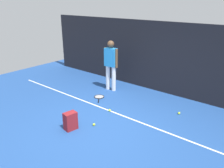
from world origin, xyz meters
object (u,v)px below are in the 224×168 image
object	(u,v)px
tennis_player	(111,63)
tennis_ball_by_fence	(179,113)
tennis_racket	(99,97)
backpack	(70,121)
tennis_ball_far_left	(72,114)
tennis_ball_near_player	(94,125)
tennis_ball_mid_court	(110,110)

from	to	relation	value
tennis_player	tennis_ball_by_fence	world-z (taller)	tennis_player
tennis_racket	tennis_ball_by_fence	bearing A→B (deg)	-116.61
backpack	tennis_ball_far_left	distance (m)	0.71
tennis_ball_far_left	backpack	bearing A→B (deg)	-44.29
tennis_player	tennis_ball_near_player	size ratio (longest dim) A/B	25.76
backpack	tennis_ball_by_fence	world-z (taller)	backpack
tennis_player	tennis_ball_mid_court	distance (m)	1.89
tennis_player	tennis_ball_near_player	bearing A→B (deg)	-65.30
tennis_ball_near_player	tennis_ball_by_fence	distance (m)	2.35
tennis_racket	tennis_ball_by_fence	distance (m)	2.51
tennis_player	tennis_racket	size ratio (longest dim) A/B	2.90
tennis_racket	tennis_ball_mid_court	xyz separation A→B (m)	(0.88, -0.53, 0.02)
tennis_ball_near_player	tennis_ball_far_left	size ratio (longest dim) A/B	1.00
tennis_ball_far_left	tennis_ball_by_fence	bearing A→B (deg)	40.64
tennis_racket	backpack	size ratio (longest dim) A/B	1.33
backpack	tennis_ball_far_left	world-z (taller)	backpack
tennis_player	tennis_racket	world-z (taller)	tennis_player
tennis_player	tennis_ball_near_player	world-z (taller)	tennis_player
tennis_player	tennis_ball_by_fence	size ratio (longest dim) A/B	25.76
tennis_racket	tennis_ball_far_left	distance (m)	1.37
tennis_ball_by_fence	tennis_ball_mid_court	bearing A→B (deg)	-145.72
tennis_ball_near_player	tennis_ball_mid_court	bearing A→B (deg)	103.23
tennis_racket	tennis_ball_near_player	size ratio (longest dim) A/B	8.90
tennis_ball_near_player	backpack	bearing A→B (deg)	-126.08
tennis_ball_by_fence	tennis_ball_far_left	size ratio (longest dim) A/B	1.00
tennis_player	tennis_racket	distance (m)	1.23
tennis_racket	backpack	distance (m)	1.99
tennis_ball_far_left	tennis_player	bearing A→B (deg)	100.50
tennis_player	tennis_ball_far_left	distance (m)	2.34
tennis_racket	backpack	xyz separation A→B (m)	(0.74, -1.83, 0.20)
tennis_player	tennis_ball_far_left	bearing A→B (deg)	-84.70
tennis_racket	tennis_ball_far_left	size ratio (longest dim) A/B	8.90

